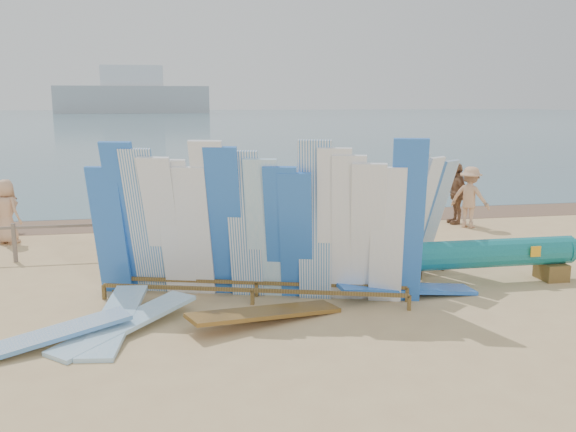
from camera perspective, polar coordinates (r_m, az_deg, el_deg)
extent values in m
plane|color=tan|center=(11.96, -8.44, -7.04)|extent=(160.00, 160.00, 0.00)
cube|color=#426777|center=(139.44, -10.54, 9.04)|extent=(320.00, 240.00, 0.02)
cube|color=brown|center=(18.94, -9.30, -0.45)|extent=(40.00, 2.60, 0.01)
cube|color=#999EA3|center=(191.75, -14.28, 10.50)|extent=(45.00, 8.00, 8.00)
cube|color=silver|center=(191.89, -14.38, 12.59)|extent=(18.00, 6.00, 6.00)
cube|color=#7D6D5E|center=(14.67, -8.99, -0.51)|extent=(12.00, 0.06, 0.06)
cube|color=#7D6D5E|center=(15.18, -24.22, -2.31)|extent=(0.08, 0.08, 0.90)
cube|color=#7D6D5E|center=(14.83, -16.70, -2.10)|extent=(0.08, 0.08, 0.90)
cube|color=#7D6D5E|center=(14.74, -8.95, -1.85)|extent=(0.08, 0.08, 0.90)
cube|color=#7D6D5E|center=(14.92, -1.25, -1.56)|extent=(0.08, 0.08, 0.90)
cube|color=#7D6D5E|center=(15.37, 6.13, -1.26)|extent=(0.08, 0.08, 0.90)
cube|color=#7D6D5E|center=(16.05, 12.99, -0.97)|extent=(0.08, 0.08, 0.90)
cube|color=brown|center=(11.06, -3.36, -6.95)|extent=(5.36, 1.68, 0.06)
cube|color=brown|center=(11.51, -2.96, -6.24)|extent=(5.36, 1.68, 0.06)
cube|color=blue|center=(11.79, -16.36, -1.39)|extent=(0.73, 0.72, 2.48)
cube|color=blue|center=(11.62, -14.87, -0.34)|extent=(0.81, 0.97, 2.93)
cube|color=white|center=(11.51, -13.27, -0.66)|extent=(0.81, 0.97, 2.82)
cube|color=white|center=(11.42, -11.64, -1.05)|extent=(0.84, 1.06, 2.68)
cube|color=white|center=(11.35, -10.43, -1.21)|extent=(0.76, 0.82, 2.62)
cube|color=white|center=(11.27, -8.75, -1.56)|extent=(0.77, 0.86, 2.50)
cube|color=white|center=(11.14, -7.09, -0.44)|extent=(0.83, 1.06, 2.97)
cube|color=blue|center=(11.09, -5.82, -0.73)|extent=(0.82, 1.02, 2.86)
cube|color=white|center=(11.03, -4.09, -0.96)|extent=(0.77, 0.85, 2.79)
cube|color=#8BBFDE|center=(10.99, -2.33, -1.34)|extent=(0.79, 0.92, 2.66)
cube|color=blue|center=(10.96, -0.56, -1.70)|extent=(0.81, 0.97, 2.53)
cube|color=blue|center=(10.94, 0.74, -2.00)|extent=(0.79, 0.92, 2.43)
cube|color=white|center=(10.86, 2.54, -0.62)|extent=(0.74, 0.75, 2.98)
cube|color=white|center=(10.85, 4.33, -0.99)|extent=(0.76, 0.83, 2.85)
cube|color=white|center=(10.86, 5.65, -1.33)|extent=(0.77, 0.85, 2.73)
cube|color=white|center=(10.88, 7.44, -1.70)|extent=(0.79, 0.92, 2.60)
cube|color=white|center=(10.90, 9.24, -1.92)|extent=(0.73, 0.73, 2.53)
cube|color=blue|center=(10.87, 11.07, -0.69)|extent=(0.77, 0.84, 3.02)
cube|color=brown|center=(12.84, 12.29, -4.82)|extent=(1.57, 1.19, 0.06)
cube|color=brown|center=(13.04, 10.69, -4.51)|extent=(1.57, 1.19, 0.06)
cube|color=white|center=(12.00, 9.40, -1.57)|extent=(0.76, 0.77, 2.20)
cube|color=white|center=(12.45, 10.95, -0.17)|extent=(0.85, 0.89, 2.63)
cube|color=white|center=(12.96, 12.34, -0.04)|extent=(0.86, 0.90, 2.52)
cube|color=white|center=(13.49, 13.62, 0.09)|extent=(0.87, 0.92, 2.41)
cube|color=brown|center=(12.14, 9.57, -5.93)|extent=(0.49, 0.58, 0.35)
cube|color=brown|center=(13.72, 23.42, -4.75)|extent=(0.49, 0.58, 0.35)
cylinder|color=#177A7F|center=(12.73, 17.03, -3.42)|extent=(4.26, 0.59, 0.58)
cone|color=#177A7F|center=(11.76, 5.63, -4.14)|extent=(1.16, 0.54, 0.54)
cube|color=orange|center=(13.05, 22.17, -3.10)|extent=(0.21, 0.02, 0.21)
cube|color=brown|center=(12.36, 7.83, -2.91)|extent=(1.09, 0.94, 0.05)
cube|color=white|center=(12.30, 7.86, -1.69)|extent=(0.46, 0.21, 0.43)
cube|color=#8BBFDE|center=(10.41, -15.81, -10.06)|extent=(0.94, 2.75, 0.31)
cube|color=blue|center=(11.77, 11.03, -7.41)|extent=(2.72, 0.72, 0.32)
cube|color=white|center=(9.99, -22.16, -11.37)|extent=(2.68, 1.65, 0.31)
cube|color=brown|center=(10.31, -2.08, -9.86)|extent=(2.72, 1.47, 0.32)
cube|color=#8BBFDE|center=(10.23, -14.85, -10.39)|extent=(2.27, 2.34, 0.27)
cube|color=red|center=(15.58, -9.77, -1.72)|extent=(0.64, 0.60, 0.05)
cube|color=red|center=(15.75, -9.61, -0.57)|extent=(0.56, 0.28, 0.53)
cube|color=red|center=(15.54, -7.00, -1.76)|extent=(0.67, 0.66, 0.05)
cube|color=red|center=(15.64, -7.55, -0.73)|extent=(0.48, 0.42, 0.50)
cube|color=red|center=(16.04, -1.26, -0.27)|extent=(0.63, 0.86, 0.57)
cube|color=red|center=(16.28, -1.19, 1.18)|extent=(0.49, 0.27, 0.36)
imported|color=tan|center=(18.39, 3.26, 1.92)|extent=(1.13, 0.67, 1.64)
imported|color=tan|center=(18.36, 16.67, 1.69)|extent=(1.12, 1.17, 1.77)
imported|color=beige|center=(16.59, 9.36, 0.91)|extent=(0.70, 0.90, 1.68)
imported|color=#8C6042|center=(18.85, 15.48, 2.04)|extent=(0.50, 1.08, 1.82)
imported|color=tan|center=(17.21, -24.87, 0.38)|extent=(0.89, 0.79, 1.66)
imported|color=tan|center=(16.66, -9.67, 1.11)|extent=(1.07, 1.20, 1.77)
imported|color=beige|center=(16.00, -13.37, 0.44)|extent=(0.77, 0.91, 1.70)
imported|color=#8C6042|center=(17.06, 1.02, 1.35)|extent=(0.63, 0.36, 1.69)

